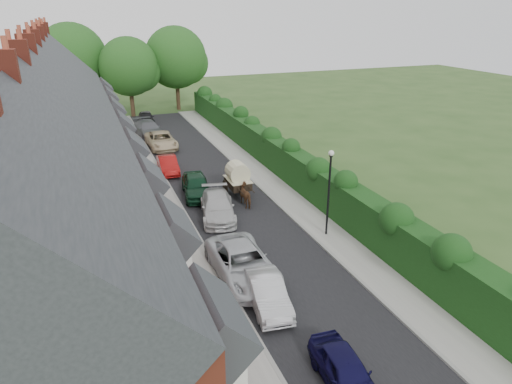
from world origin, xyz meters
TOP-DOWN VIEW (x-y plane):
  - ground at (0.00, 0.00)m, footprint 140.00×140.00m
  - road at (-0.50, 11.00)m, footprint 6.00×58.00m
  - pavement_hedge_side at (3.60, 11.00)m, footprint 2.20×58.00m
  - pavement_house_side at (-4.35, 11.00)m, footprint 1.70×58.00m
  - kerb_hedge_side at (2.55, 11.00)m, footprint 0.18×58.00m
  - kerb_house_side at (-3.55, 11.00)m, footprint 0.18×58.00m
  - hedge at (5.40, 11.00)m, footprint 2.10×58.00m
  - terrace_row at (-10.87, 9.98)m, footprint 9.05×40.50m
  - garden_wall_row at (-5.35, 10.00)m, footprint 0.35×40.35m
  - lamppost at (3.40, 4.00)m, footprint 0.32×0.32m
  - tree_far_left at (-2.65, 40.08)m, footprint 7.14×6.80m
  - tree_far_right at (3.39, 42.08)m, footprint 7.98×7.60m
  - tree_far_back at (-8.59, 43.08)m, footprint 8.40×8.00m
  - car_navy at (-1.60, -6.20)m, footprint 1.77×3.84m
  - car_silver_a at (-2.35, -0.87)m, footprint 1.91×4.23m
  - car_silver_b at (-2.58, 1.60)m, footprint 2.64×5.67m
  - car_white at (-1.73, 8.67)m, footprint 2.98×5.25m
  - car_green at (-2.10, 12.60)m, footprint 2.41×4.74m
  - car_red at (-3.00, 18.20)m, footprint 1.57×4.02m
  - car_beige at (-2.24, 25.30)m, footprint 2.54×5.31m
  - car_grey at (-2.71, 29.92)m, footprint 2.84×5.62m
  - car_black at (-2.08, 35.59)m, footprint 1.85×4.13m
  - horse at (0.63, 9.75)m, footprint 0.93×1.80m
  - horse_cart at (0.63, 11.64)m, footprint 1.54×3.41m

SIDE VIEW (x-z plane):
  - ground at x=0.00m, z-range 0.00..0.00m
  - road at x=-0.50m, z-range 0.00..0.02m
  - pavement_hedge_side at x=3.60m, z-range 0.00..0.12m
  - pavement_house_side at x=-4.35m, z-range 0.00..0.12m
  - kerb_hedge_side at x=2.55m, z-range 0.00..0.13m
  - kerb_house_side at x=-3.55m, z-range 0.00..0.13m
  - garden_wall_row at x=-5.35m, z-range -0.09..1.01m
  - car_navy at x=-1.60m, z-range 0.00..1.28m
  - car_red at x=-3.00m, z-range 0.00..1.30m
  - car_silver_a at x=-2.35m, z-range 0.00..1.35m
  - car_black at x=-2.08m, z-range 0.00..1.38m
  - car_white at x=-1.73m, z-range 0.00..1.43m
  - car_beige at x=-2.24m, z-range 0.00..1.46m
  - horse at x=0.63m, z-range 0.00..1.48m
  - car_green at x=-2.10m, z-range 0.00..1.54m
  - car_grey at x=-2.71m, z-range 0.00..1.56m
  - car_silver_b at x=-2.58m, z-range 0.00..1.57m
  - horse_cart at x=0.63m, z-range 0.18..2.64m
  - hedge at x=5.40m, z-range 0.18..3.03m
  - lamppost at x=3.40m, z-range 0.72..5.88m
  - terrace_row at x=-10.87m, z-range -1.28..10.22m
  - tree_far_left at x=-2.65m, z-range 1.07..10.36m
  - tree_far_right at x=3.39m, z-range 1.16..11.47m
  - tree_far_back at x=-8.59m, z-range 1.21..12.03m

